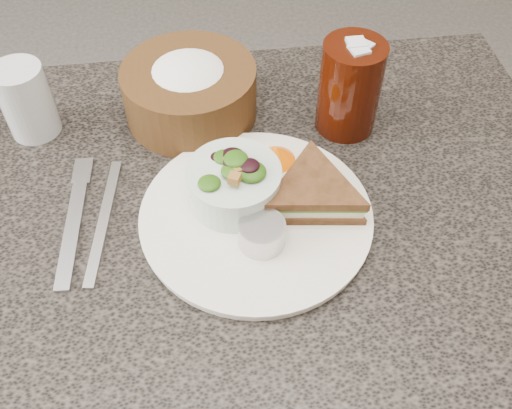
{
  "coord_description": "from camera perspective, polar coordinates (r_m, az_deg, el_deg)",
  "views": [
    {
      "loc": [
        -0.01,
        -0.47,
        1.33
      ],
      "look_at": [
        0.05,
        -0.02,
        0.78
      ],
      "focal_mm": 40.0,
      "sensor_mm": 36.0,
      "label": 1
    }
  ],
  "objects": [
    {
      "name": "orange_wedge",
      "position": [
        0.79,
        2.05,
        5.1
      ],
      "size": [
        0.08,
        0.08,
        0.02
      ],
      "primitive_type": "cone",
      "rotation": [
        0.0,
        0.0,
        0.46
      ],
      "color": "#F86300",
      "rests_on": "dinner_plate"
    },
    {
      "name": "dressing_ramekin",
      "position": [
        0.69,
        0.57,
        -2.92
      ],
      "size": [
        0.06,
        0.06,
        0.03
      ],
      "primitive_type": "cylinder",
      "rotation": [
        0.0,
        0.0,
        0.03
      ],
      "color": "#B3B3B3",
      "rests_on": "dinner_plate"
    },
    {
      "name": "cola_glass",
      "position": [
        0.83,
        9.4,
        11.8
      ],
      "size": [
        0.11,
        0.11,
        0.15
      ],
      "primitive_type": null,
      "rotation": [
        0.0,
        0.0,
        0.36
      ],
      "color": "black",
      "rests_on": "dining_table"
    },
    {
      "name": "water_glass",
      "position": [
        0.88,
        -21.99,
        9.6
      ],
      "size": [
        0.09,
        0.09,
        0.11
      ],
      "primitive_type": "cylinder",
      "rotation": [
        0.0,
        0.0,
        -0.3
      ],
      "color": "#B2B7BC",
      "rests_on": "dining_table"
    },
    {
      "name": "knife",
      "position": [
        0.76,
        -14.98,
        -1.5
      ],
      "size": [
        0.04,
        0.21,
        0.0
      ],
      "primitive_type": "cube",
      "rotation": [
        0.0,
        0.0,
        -0.13
      ],
      "color": "#B2B4B7",
      "rests_on": "dining_table"
    },
    {
      "name": "salad_bowl",
      "position": [
        0.72,
        -2.24,
        2.52
      ],
      "size": [
        0.14,
        0.14,
        0.07
      ],
      "primitive_type": null,
      "rotation": [
        0.0,
        0.0,
        0.13
      ],
      "color": "#B1C4BA",
      "rests_on": "dinner_plate"
    },
    {
      "name": "dining_table",
      "position": [
        1.07,
        -2.83,
        -13.62
      ],
      "size": [
        1.0,
        0.7,
        0.75
      ],
      "primitive_type": "cube",
      "color": "black",
      "rests_on": "floor"
    },
    {
      "name": "sandwich",
      "position": [
        0.73,
        5.73,
        1.19
      ],
      "size": [
        0.17,
        0.17,
        0.04
      ],
      "primitive_type": null,
      "rotation": [
        0.0,
        0.0,
        -0.13
      ],
      "color": "brown",
      "rests_on": "dinner_plate"
    },
    {
      "name": "fork",
      "position": [
        0.77,
        -17.84,
        -2.1
      ],
      "size": [
        0.03,
        0.19,
        0.01
      ],
      "primitive_type": "cube",
      "rotation": [
        0.0,
        0.0,
        -0.06
      ],
      "color": "#AEB1B9",
      "rests_on": "dining_table"
    },
    {
      "name": "dinner_plate",
      "position": [
        0.74,
        -0.0,
        -1.18
      ],
      "size": [
        0.3,
        0.3,
        0.01
      ],
      "primitive_type": "cylinder",
      "color": "silver",
      "rests_on": "dining_table"
    },
    {
      "name": "bread_basket",
      "position": [
        0.85,
        -6.69,
        11.85
      ],
      "size": [
        0.25,
        0.25,
        0.11
      ],
      "primitive_type": null,
      "rotation": [
        0.0,
        0.0,
        -0.31
      ],
      "color": "#4D3315",
      "rests_on": "dining_table"
    }
  ]
}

